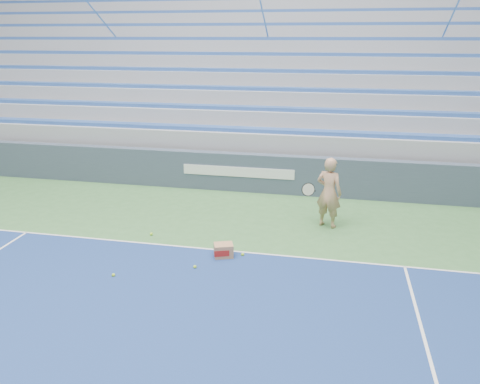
% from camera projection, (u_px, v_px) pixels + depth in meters
% --- Properties ---
extents(sponsor_barrier, '(30.00, 0.32, 1.10)m').
position_uv_depth(sponsor_barrier, '(239.00, 172.00, 13.38)').
color(sponsor_barrier, '#3A4658').
rests_on(sponsor_barrier, ground).
extents(bleachers, '(31.00, 9.15, 7.30)m').
position_uv_depth(bleachers, '(269.00, 87.00, 18.12)').
color(bleachers, '#999BA2').
rests_on(bleachers, ground).
extents(tennis_player, '(0.96, 0.92, 1.66)m').
position_uv_depth(tennis_player, '(329.00, 193.00, 10.76)').
color(tennis_player, tan).
rests_on(tennis_player, ground).
extents(ball_box, '(0.45, 0.40, 0.28)m').
position_uv_depth(ball_box, '(224.00, 251.00, 9.44)').
color(ball_box, '#AB7A53').
rests_on(ball_box, ground).
extents(tennis_ball_0, '(0.07, 0.07, 0.07)m').
position_uv_depth(tennis_ball_0, '(243.00, 255.00, 9.51)').
color(tennis_ball_0, '#B2E42E').
rests_on(tennis_ball_0, ground).
extents(tennis_ball_1, '(0.07, 0.07, 0.07)m').
position_uv_depth(tennis_ball_1, '(195.00, 267.00, 9.01)').
color(tennis_ball_1, '#B2E42E').
rests_on(tennis_ball_1, ground).
extents(tennis_ball_2, '(0.07, 0.07, 0.07)m').
position_uv_depth(tennis_ball_2, '(151.00, 234.00, 10.50)').
color(tennis_ball_2, '#B2E42E').
rests_on(tennis_ball_2, ground).
extents(tennis_ball_3, '(0.07, 0.07, 0.07)m').
position_uv_depth(tennis_ball_3, '(113.00, 275.00, 8.70)').
color(tennis_ball_3, '#B2E42E').
rests_on(tennis_ball_3, ground).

